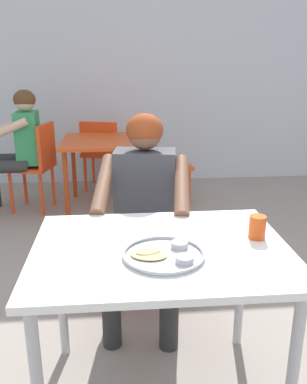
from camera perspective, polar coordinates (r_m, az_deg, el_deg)
The scene contains 11 objects.
back_wall at distance 5.07m, azimuth -3.50°, elevation 20.63°, with size 12.00×0.12×3.40m, color silver.
table_foreground at distance 1.71m, azimuth 0.85°, elevation -10.12°, with size 1.03×0.77×0.74m.
thali_tray at distance 1.58m, azimuth 1.47°, elevation -8.55°, with size 0.32×0.32×0.03m.
drinking_cup at distance 1.78m, azimuth 14.16°, elevation -4.66°, with size 0.07×0.07×0.10m.
chair_foreground at distance 2.57m, azimuth -1.09°, elevation -4.54°, with size 0.44×0.47×0.82m.
diner_foreground at distance 2.28m, azimuth -1.34°, elevation -1.38°, with size 0.55×0.59×1.18m.
table_background_red at distance 4.12m, azimuth -7.16°, elevation 5.95°, with size 0.76×0.85×0.70m.
chair_red_left at distance 4.20m, azimuth -15.67°, elevation 4.17°, with size 0.47×0.46×0.87m.
chair_red_right at distance 4.21m, azimuth 1.07°, elevation 4.66°, with size 0.46×0.47×0.86m.
chair_red_far at distance 4.75m, azimuth -7.15°, elevation 5.83°, with size 0.52×0.51×0.80m.
patron_background at distance 4.20m, azimuth -18.16°, elevation 6.78°, with size 0.57×0.51×1.18m.
Camera 1 is at (-0.16, -1.54, 1.46)m, focal length 38.68 mm.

